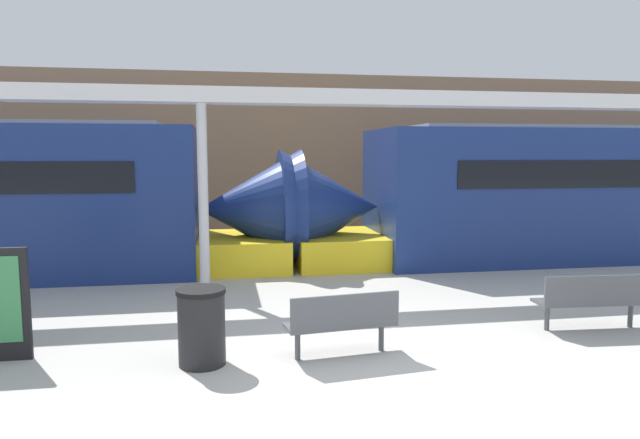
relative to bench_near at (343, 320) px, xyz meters
The scene contains 7 objects.
ground_plane 1.00m from the bench_near, 68.02° to the right, with size 60.00×60.00×0.00m, color #B2AFA8.
station_wall 11.33m from the bench_near, 88.31° to the left, with size 56.00×0.20×5.00m, color #937051.
bench_near is the anchor object (origin of this frame).
bench_far 3.81m from the bench_near, ahead, with size 1.63×0.54×0.83m.
trash_bin 1.73m from the bench_near, behind, with size 0.59×0.59×0.94m.
support_column_near 4.44m from the bench_near, 114.87° to the left, with size 0.18×0.18×3.44m, color silver.
canopy_beam 5.27m from the bench_near, 114.87° to the left, with size 28.00×0.60×0.28m, color silver.
Camera 1 is at (-1.78, -5.95, 2.55)m, focal length 32.00 mm.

